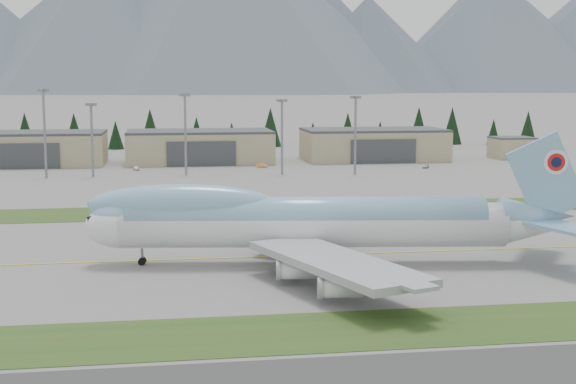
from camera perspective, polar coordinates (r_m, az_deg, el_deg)
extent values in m
plane|color=slate|center=(125.35, 3.51, -4.46)|extent=(7000.00, 7000.00, 0.00)
cube|color=#2B4D1B|center=(89.76, 8.67, -9.51)|extent=(400.00, 14.00, 0.08)
cube|color=#2B4D1B|center=(168.86, 0.30, -1.27)|extent=(400.00, 18.00, 0.08)
cube|color=yellow|center=(125.35, 3.51, -4.46)|extent=(400.00, 0.40, 0.02)
cylinder|color=white|center=(117.58, 1.79, -2.37)|extent=(56.63, 13.83, 6.53)
cylinder|color=#7EB0CF|center=(117.32, 1.30, -1.79)|extent=(52.58, 12.81, 6.03)
ellipsoid|color=white|center=(119.51, -11.82, -2.37)|extent=(11.21, 7.84, 6.53)
ellipsoid|color=#7EB0CF|center=(119.30, -11.83, -1.80)|extent=(9.39, 6.63, 5.54)
ellipsoid|color=#7EB0CF|center=(117.66, -7.53, -0.89)|extent=(28.21, 9.12, 6.03)
cube|color=#0C1433|center=(119.99, -13.48, -1.74)|extent=(2.48, 2.87, 1.30)
cone|color=white|center=(123.76, 17.32, -2.21)|extent=(12.79, 7.92, 6.40)
cone|color=#7EB0CF|center=(123.56, 17.34, -1.66)|extent=(11.72, 7.22, 5.83)
cube|color=#7EB0CF|center=(123.12, 17.89, 0.93)|extent=(12.14, 2.19, 13.87)
cylinder|color=white|center=(123.65, 18.41, 2.06)|extent=(3.61, 0.67, 3.62)
cylinder|color=red|center=(123.75, 18.39, 2.06)|extent=(2.62, 0.54, 2.61)
cylinder|color=#0C1433|center=(123.84, 18.38, 2.07)|extent=(1.52, 0.40, 1.51)
cube|color=#7EB0CF|center=(129.93, 17.34, -1.48)|extent=(11.02, 12.56, 0.46)
cube|color=#7EB0CF|center=(118.72, 19.17, -2.41)|extent=(9.07, 12.35, 0.46)
cube|color=#A2A6AA|center=(134.30, 2.29, -1.88)|extent=(25.27, 30.07, 1.00)
cube|color=#A2A6AA|center=(101.85, 3.39, -5.01)|extent=(19.49, 31.57, 1.00)
cylinder|color=white|center=(130.49, 0.36, -3.01)|extent=(5.51, 3.17, 2.51)
cylinder|color=white|center=(139.88, 2.28, -2.29)|extent=(5.51, 3.17, 2.51)
cylinder|color=white|center=(105.94, 0.71, -5.55)|extent=(5.51, 3.17, 2.51)
cylinder|color=white|center=(97.17, 3.81, -6.80)|extent=(5.51, 3.17, 2.51)
cylinder|color=gray|center=(119.87, -10.33, -4.55)|extent=(0.50, 0.50, 2.41)
cylinder|color=gray|center=(121.33, 1.00, -4.22)|extent=(0.63, 0.63, 2.61)
cylinder|color=gray|center=(115.45, 1.11, -4.85)|extent=(0.63, 0.63, 2.61)
cylinder|color=gray|center=(121.62, 3.37, -4.21)|extent=(0.63, 0.63, 2.61)
cylinder|color=gray|center=(115.75, 3.60, -4.83)|extent=(0.63, 0.63, 2.61)
cylinder|color=black|center=(119.63, -10.36, -4.90)|extent=(1.14, 0.49, 1.11)
cylinder|color=black|center=(120.40, -10.30, -4.81)|extent=(1.14, 0.49, 1.11)
cylinder|color=black|center=(121.48, 1.00, -4.55)|extent=(1.26, 0.66, 1.21)
cylinder|color=black|center=(115.60, 1.11, -5.19)|extent=(1.26, 0.66, 1.21)
cylinder|color=black|center=(121.77, 3.37, -4.53)|extent=(1.26, 0.66, 1.21)
cylinder|color=black|center=(115.91, 3.60, -5.17)|extent=(1.26, 0.66, 1.21)
cube|color=tan|center=(274.17, -17.88, 2.89)|extent=(48.00, 26.00, 10.00)
cube|color=#393C3F|center=(273.80, -17.93, 4.02)|extent=(48.00, 26.00, 0.80)
cube|color=#393C3F|center=(261.18, -18.33, 2.43)|extent=(22.08, 0.60, 8.00)
cube|color=tan|center=(270.82, -6.30, 3.16)|extent=(48.00, 26.00, 10.00)
cube|color=#393C3F|center=(270.45, -6.32, 4.31)|extent=(48.00, 26.00, 0.80)
cube|color=#393C3F|center=(257.66, -6.18, 2.71)|extent=(22.08, 0.60, 8.00)
cube|color=tan|center=(279.74, 6.09, 3.31)|extent=(48.00, 26.00, 10.00)
cube|color=#393C3F|center=(279.37, 6.11, 4.42)|extent=(48.00, 26.00, 0.80)
cube|color=#393C3F|center=(267.02, 6.81, 2.88)|extent=(22.08, 0.60, 8.00)
cube|color=tan|center=(294.68, 15.65, 3.00)|extent=(14.00, 12.00, 7.00)
cube|color=#393C3F|center=(294.40, 15.67, 3.74)|extent=(14.00, 12.00, 0.60)
cylinder|color=gray|center=(234.05, -16.91, 3.89)|extent=(0.70, 0.70, 24.07)
cube|color=gray|center=(233.61, -17.03, 6.93)|extent=(3.20, 3.20, 0.80)
cylinder|color=gray|center=(233.83, -13.76, 3.51)|extent=(0.70, 0.70, 20.09)
cube|color=gray|center=(233.33, -13.84, 6.06)|extent=(3.20, 3.20, 0.80)
cylinder|color=gray|center=(233.15, -7.31, 3.98)|extent=(0.70, 0.70, 22.71)
cube|color=gray|center=(232.68, -7.36, 6.87)|extent=(3.20, 3.20, 0.80)
cylinder|color=gray|center=(233.17, -0.43, 3.84)|extent=(0.70, 0.70, 21.05)
cube|color=gray|center=(232.67, -0.44, 6.52)|extent=(3.20, 3.20, 0.80)
cylinder|color=gray|center=(233.83, 4.81, 3.94)|extent=(0.70, 0.70, 22.00)
cube|color=gray|center=(233.35, 4.84, 6.73)|extent=(3.20, 3.20, 0.80)
imported|color=white|center=(249.58, -10.74, 1.53)|extent=(2.43, 3.98, 1.27)
imported|color=gold|center=(253.46, -1.87, 1.76)|extent=(3.84, 3.24, 1.24)
imported|color=#B1B2B6|center=(254.98, 9.78, 1.69)|extent=(3.31, 4.25, 1.15)
cone|color=black|center=(339.01, -18.20, 4.15)|extent=(8.32, 8.32, 14.85)
cone|color=black|center=(333.02, -14.96, 4.21)|extent=(8.25, 8.25, 14.74)
cone|color=black|center=(330.11, -12.16, 3.99)|extent=(6.48, 6.48, 11.56)
cone|color=black|center=(328.83, -9.77, 4.45)|extent=(9.13, 9.13, 16.30)
cone|color=black|center=(331.01, -6.52, 4.23)|extent=(7.15, 7.15, 12.78)
cone|color=black|center=(331.02, -4.02, 4.07)|extent=(5.89, 5.89, 10.52)
cone|color=black|center=(335.77, -1.26, 4.64)|extent=(9.18, 9.18, 16.40)
cone|color=black|center=(339.35, 1.78, 4.14)|extent=(5.69, 5.69, 10.16)
cone|color=black|center=(340.28, 4.27, 4.47)|extent=(7.93, 7.93, 14.17)
cone|color=black|center=(348.15, 6.56, 4.20)|extent=(5.78, 5.78, 10.32)
cone|color=black|center=(349.09, 9.28, 4.66)|extent=(9.20, 9.20, 16.43)
cone|color=black|center=(356.73, 11.59, 4.65)|extent=(9.06, 9.06, 16.19)
cone|color=black|center=(358.13, 14.40, 4.18)|extent=(6.29, 6.29, 11.24)
cone|color=black|center=(369.31, 16.69, 4.44)|extent=(8.07, 8.07, 14.40)
cone|color=#495562|center=(2234.44, -13.35, 11.46)|extent=(840.29, 840.29, 357.05)
cone|color=#495562|center=(2287.69, -4.29, 13.21)|extent=(1112.63, 1112.63, 488.41)
cone|color=#495562|center=(2342.24, 5.71, 10.43)|extent=(563.51, 563.51, 273.47)
cone|color=white|center=(2347.53, 5.74, 12.43)|extent=(214.13, 214.13, 109.39)
cone|color=#495562|center=(2646.05, 14.47, 10.90)|extent=(853.00, 853.00, 364.05)
cone|color=#495562|center=(3032.84, -12.16, 11.78)|extent=(990.84, 990.84, 495.42)
cone|color=#495562|center=(3072.13, 1.27, 11.62)|extent=(931.39, 931.39, 465.69)
cone|color=#495562|center=(3265.10, 13.70, 11.03)|extent=(897.63, 897.63, 448.81)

